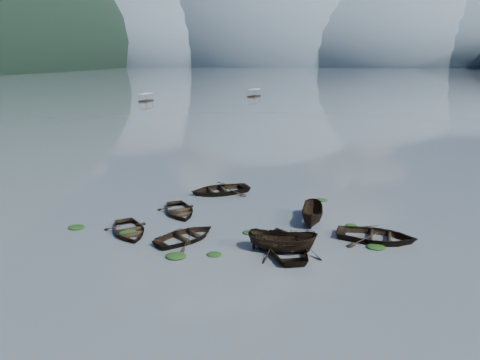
# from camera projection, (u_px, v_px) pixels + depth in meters

# --- Properties ---
(ground_plane) EXTENTS (2400.00, 2400.00, 0.00)m
(ground_plane) POSITION_uv_depth(u_px,v_px,m) (212.00, 279.00, 22.20)
(ground_plane) COLOR #48525A
(haze_mtn_a) EXTENTS (520.00, 520.00, 280.00)m
(haze_mtn_a) POSITION_uv_depth(u_px,v_px,m) (171.00, 65.00, 912.86)
(haze_mtn_a) COLOR #475666
(haze_mtn_a) RESTS_ON ground
(haze_mtn_b) EXTENTS (520.00, 520.00, 340.00)m
(haze_mtn_b) POSITION_uv_depth(u_px,v_px,m) (264.00, 66.00, 889.12)
(haze_mtn_b) COLOR #475666
(haze_mtn_b) RESTS_ON ground
(haze_mtn_c) EXTENTS (520.00, 520.00, 260.00)m
(haze_mtn_c) POSITION_uv_depth(u_px,v_px,m) (362.00, 66.00, 865.38)
(haze_mtn_c) COLOR #475666
(haze_mtn_c) RESTS_ON ground
(haze_mtn_d) EXTENTS (520.00, 520.00, 220.00)m
(haze_mtn_d) POSITION_uv_depth(u_px,v_px,m) (456.00, 66.00, 844.01)
(haze_mtn_d) COLOR #475666
(haze_mtn_d) RESTS_ON ground
(rowboat_0) EXTENTS (4.67, 5.05, 0.85)m
(rowboat_0) POSITION_uv_depth(u_px,v_px,m) (129.00, 234.00, 28.00)
(rowboat_0) COLOR black
(rowboat_0) RESTS_ON ground
(rowboat_1) EXTENTS (5.05, 5.19, 0.88)m
(rowboat_1) POSITION_uv_depth(u_px,v_px,m) (186.00, 240.00, 27.04)
(rowboat_1) COLOR black
(rowboat_1) RESTS_ON ground
(rowboat_2) EXTENTS (4.24, 1.96, 1.58)m
(rowboat_2) POSITION_uv_depth(u_px,v_px,m) (282.00, 252.00, 25.33)
(rowboat_2) COLOR black
(rowboat_2) RESTS_ON ground
(rowboat_3) EXTENTS (4.71, 5.74, 1.04)m
(rowboat_3) POSITION_uv_depth(u_px,v_px,m) (286.00, 250.00, 25.63)
(rowboat_3) COLOR black
(rowboat_3) RESTS_ON ground
(rowboat_4) EXTENTS (5.48, 4.38, 1.01)m
(rowboat_4) POSITION_uv_depth(u_px,v_px,m) (376.00, 240.00, 26.95)
(rowboat_4) COLOR black
(rowboat_4) RESTS_ON ground
(rowboat_5) EXTENTS (1.81, 4.03, 1.51)m
(rowboat_5) POSITION_uv_depth(u_px,v_px,m) (312.00, 222.00, 29.98)
(rowboat_5) COLOR black
(rowboat_5) RESTS_ON ground
(rowboat_6) EXTENTS (4.53, 5.03, 0.86)m
(rowboat_6) POSITION_uv_depth(u_px,v_px,m) (179.00, 214.00, 31.63)
(rowboat_6) COLOR black
(rowboat_6) RESTS_ON ground
(rowboat_7) EXTENTS (6.19, 5.58, 1.05)m
(rowboat_7) POSITION_uv_depth(u_px,v_px,m) (220.00, 193.00, 36.52)
(rowboat_7) COLOR black
(rowboat_7) RESTS_ON ground
(weed_clump_0) EXTENTS (1.20, 0.98, 0.26)m
(weed_clump_0) POSITION_uv_depth(u_px,v_px,m) (128.00, 234.00, 27.99)
(weed_clump_0) COLOR black
(weed_clump_0) RESTS_ON ground
(weed_clump_1) EXTENTS (0.90, 0.72, 0.20)m
(weed_clump_1) POSITION_uv_depth(u_px,v_px,m) (214.00, 255.00, 24.91)
(weed_clump_1) COLOR black
(weed_clump_1) RESTS_ON ground
(weed_clump_2) EXTENTS (1.23, 0.99, 0.27)m
(weed_clump_2) POSITION_uv_depth(u_px,v_px,m) (176.00, 257.00, 24.66)
(weed_clump_2) COLOR black
(weed_clump_2) RESTS_ON ground
(weed_clump_3) EXTENTS (0.80, 0.67, 0.18)m
(weed_clump_3) POSITION_uv_depth(u_px,v_px,m) (351.00, 226.00, 29.30)
(weed_clump_3) COLOR black
(weed_clump_3) RESTS_ON ground
(weed_clump_4) EXTENTS (1.14, 0.91, 0.24)m
(weed_clump_4) POSITION_uv_depth(u_px,v_px,m) (376.00, 248.00, 25.87)
(weed_clump_4) COLOR black
(weed_clump_4) RESTS_ON ground
(weed_clump_5) EXTENTS (1.14, 0.92, 0.24)m
(weed_clump_5) POSITION_uv_depth(u_px,v_px,m) (77.00, 228.00, 28.91)
(weed_clump_5) COLOR black
(weed_clump_5) RESTS_ON ground
(weed_clump_6) EXTENTS (0.93, 0.78, 0.19)m
(weed_clump_6) POSITION_uv_depth(u_px,v_px,m) (250.00, 233.00, 28.08)
(weed_clump_6) COLOR black
(weed_clump_6) RESTS_ON ground
(weed_clump_7) EXTENTS (0.95, 0.76, 0.21)m
(weed_clump_7) POSITION_uv_depth(u_px,v_px,m) (322.00, 200.00, 34.62)
(weed_clump_7) COLOR black
(weed_clump_7) RESTS_ON ground
(pontoon_left) EXTENTS (2.62, 5.54, 2.07)m
(pontoon_left) POSITION_uv_depth(u_px,v_px,m) (146.00, 101.00, 117.40)
(pontoon_left) COLOR black
(pontoon_left) RESTS_ON ground
(pontoon_centre) EXTENTS (3.86, 6.25, 2.23)m
(pontoon_centre) POSITION_uv_depth(u_px,v_px,m) (254.00, 97.00, 132.25)
(pontoon_centre) COLOR black
(pontoon_centre) RESTS_ON ground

